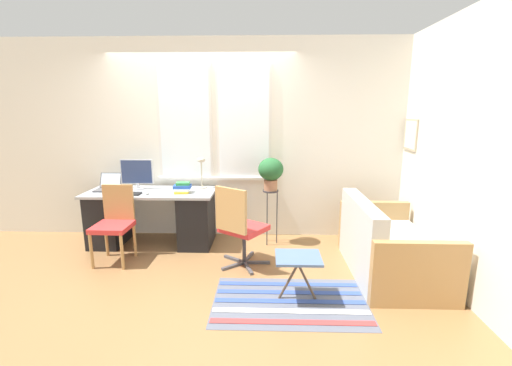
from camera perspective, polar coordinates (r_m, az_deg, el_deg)
The scene contains 17 objects.
ground_plane at distance 4.42m, azimuth -9.99°, elevation -11.61°, with size 14.00×14.00×0.00m, color olive.
wall_back_with_window at distance 4.80m, azimuth -8.69°, elevation 7.14°, with size 9.00×0.12×2.70m.
wall_right_with_picture at distance 4.40m, azimuth 27.26°, elevation 5.37°, with size 0.08×9.00×2.70m.
desk at distance 4.76m, azimuth -16.86°, elevation -5.32°, with size 1.66×0.67×0.72m.
laptop at distance 4.93m, azimuth -23.40°, elevation -0.51°, with size 0.29×0.29×0.21m.
monitor at distance 4.81m, azimuth -19.23°, elevation 1.47°, with size 0.43×0.18×0.40m.
keyboard at distance 4.59m, azimuth -20.73°, elevation -1.68°, with size 0.34×0.15×0.02m.
mouse at distance 4.49m, azimuth -17.70°, elevation -1.65°, with size 0.04×0.07×0.03m.
desk_lamp at distance 4.65m, azimuth -9.05°, elevation 2.68°, with size 0.13×0.13×0.42m.
book_stack at distance 4.47m, azimuth -12.18°, elevation -0.81°, with size 0.22×0.19×0.13m.
desk_chair_wooden at distance 4.37m, azimuth -22.53°, elevation -5.94°, with size 0.42×0.43×0.89m.
office_chair_swivel at distance 3.87m, azimuth -2.73°, elevation -7.13°, with size 0.61×0.62×0.95m.
couch_loveseat at distance 4.07m, azimuth 21.01°, elevation -10.25°, with size 0.85×1.43×0.81m.
plant_stand at distance 4.51m, azimuth 2.44°, elevation -2.82°, with size 0.21×0.21×0.73m.
potted_plant at distance 4.43m, azimuth 2.48°, elevation 2.00°, with size 0.33×0.33×0.43m.
floor_rug_striped at distance 3.41m, azimuth 5.67°, elevation -19.06°, with size 1.44×0.88×0.01m.
folding_stool at distance 3.29m, azimuth 7.05°, elevation -12.66°, with size 0.42×0.36×0.44m.
Camera 1 is at (0.87, -3.96, 1.77)m, focal length 24.00 mm.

